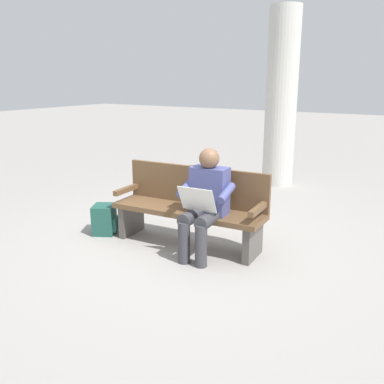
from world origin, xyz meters
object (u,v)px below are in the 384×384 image
Objects in this scene: bench_near at (191,206)px; person_seated at (205,200)px; support_pillar at (281,99)px; backpack at (105,220)px.

bench_near is 0.42m from person_seated.
person_seated is 0.38× the size of support_pillar.
person_seated reaches higher than bench_near.
person_seated is at bearing 142.33° from bench_near.
bench_near is 0.59× the size of support_pillar.
bench_near is 4.85× the size of backpack.
support_pillar is (0.19, -3.31, 1.08)m from bench_near.
backpack is at bearing -0.61° from person_seated.
bench_near is at bearing 93.27° from support_pillar.
person_seated is (-0.32, 0.21, 0.17)m from bench_near.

